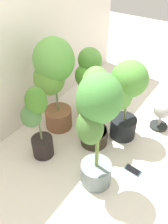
# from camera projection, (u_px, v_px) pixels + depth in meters

# --- Properties ---
(ground_plane) EXTENTS (8.00, 8.00, 0.00)m
(ground_plane) POSITION_uv_depth(u_px,v_px,m) (102.00, 148.00, 2.25)
(ground_plane) COLOR silver
(ground_plane) RESTS_ON ground
(mylar_back_wall) EXTENTS (3.20, 0.01, 2.00)m
(mylar_back_wall) POSITION_uv_depth(u_px,v_px,m) (19.00, 24.00, 2.00)
(mylar_back_wall) COLOR silver
(mylar_back_wall) RESTS_ON ground
(potted_plant_front_left) EXTENTS (0.41, 0.40, 0.99)m
(potted_plant_front_left) POSITION_uv_depth(u_px,v_px,m) (97.00, 126.00, 1.58)
(potted_plant_front_left) COLOR slate
(potted_plant_front_left) RESTS_ON ground
(potted_plant_front_right) EXTENTS (0.45, 0.44, 0.80)m
(potted_plant_front_right) POSITION_uv_depth(u_px,v_px,m) (126.00, 95.00, 2.08)
(potted_plant_front_right) COLOR black
(potted_plant_front_right) RESTS_ON ground
(potted_plant_back_center) EXTENTS (0.49, 0.47, 0.94)m
(potted_plant_back_center) POSITION_uv_depth(u_px,v_px,m) (54.00, 76.00, 2.13)
(potted_plant_back_center) COLOR brown
(potted_plant_back_center) RESTS_ON ground
(potted_plant_back_right) EXTENTS (0.38, 0.30, 0.78)m
(potted_plant_back_right) POSITION_uv_depth(u_px,v_px,m) (90.00, 81.00, 2.38)
(potted_plant_back_right) COLOR slate
(potted_plant_back_right) RESTS_ON ground
(potted_plant_center) EXTENTS (0.37, 0.30, 0.80)m
(potted_plant_center) POSITION_uv_depth(u_px,v_px,m) (93.00, 106.00, 2.03)
(potted_plant_center) COLOR #312B1E
(potted_plant_center) RESTS_ON ground
(potted_plant_back_left) EXTENTS (0.27, 0.23, 0.71)m
(potted_plant_back_left) POSITION_uv_depth(u_px,v_px,m) (38.00, 123.00, 1.95)
(potted_plant_back_left) COLOR black
(potted_plant_back_left) RESTS_ON ground
(cell_phone) EXTENTS (0.09, 0.15, 0.01)m
(cell_phone) POSITION_uv_depth(u_px,v_px,m) (133.00, 170.00, 2.04)
(cell_phone) COLOR #273943
(cell_phone) RESTS_ON ground
(floor_fan) EXTENTS (0.23, 0.23, 0.31)m
(floor_fan) POSITION_uv_depth(u_px,v_px,m) (162.00, 112.00, 2.37)
(floor_fan) COLOR #212725
(floor_fan) RESTS_ON ground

